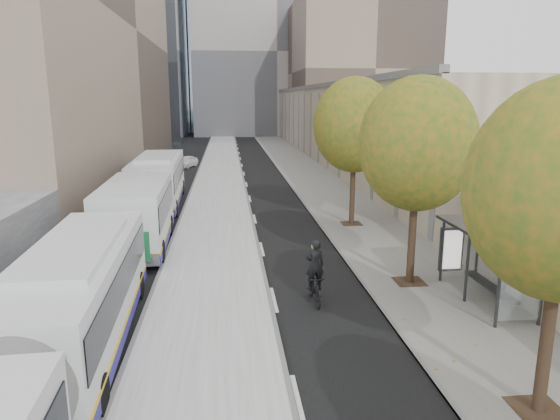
{
  "coord_description": "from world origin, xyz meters",
  "views": [
    {
      "loc": [
        -3.16,
        -4.2,
        6.86
      ],
      "look_at": [
        -1.11,
        15.12,
        2.5
      ],
      "focal_mm": 32.0,
      "sensor_mm": 36.0,
      "label": 1
    }
  ],
  "objects": [
    {
      "name": "bus_platform",
      "position": [
        -3.88,
        35.0,
        0.07
      ],
      "size": [
        4.25,
        150.0,
        0.15
      ],
      "primitive_type": "cube",
      "color": "#A9A9A9",
      "rests_on": "ground"
    },
    {
      "name": "sidewalk",
      "position": [
        4.12,
        35.0,
        0.04
      ],
      "size": [
        4.75,
        150.0,
        0.08
      ],
      "primitive_type": "cube",
      "color": "gray",
      "rests_on": "ground"
    },
    {
      "name": "building_tan",
      "position": [
        15.5,
        64.0,
        4.0
      ],
      "size": [
        18.0,
        92.0,
        8.0
      ],
      "primitive_type": "cube",
      "color": "tan",
      "rests_on": "ground"
    },
    {
      "name": "building_far_block",
      "position": [
        6.0,
        96.0,
        15.0
      ],
      "size": [
        30.0,
        18.0,
        30.0
      ],
      "primitive_type": "cube",
      "color": "#AEA69F",
      "rests_on": "ground"
    },
    {
      "name": "bus_shelter",
      "position": [
        5.69,
        10.96,
        2.19
      ],
      "size": [
        1.9,
        4.4,
        2.53
      ],
      "color": "#383A3F",
      "rests_on": "sidewalk"
    },
    {
      "name": "tree_c",
      "position": [
        3.6,
        13.0,
        5.25
      ],
      "size": [
        4.2,
        4.2,
        7.28
      ],
      "color": "black",
      "rests_on": "sidewalk"
    },
    {
      "name": "tree_d",
      "position": [
        3.6,
        22.0,
        5.47
      ],
      "size": [
        4.4,
        4.4,
        7.6
      ],
      "color": "black",
      "rests_on": "sidewalk"
    },
    {
      "name": "bus_near",
      "position": [
        -7.18,
        5.35,
        1.56
      ],
      "size": [
        3.21,
        17.22,
        2.85
      ],
      "rotation": [
        0.0,
        0.0,
        0.04
      ],
      "color": "silver",
      "rests_on": "ground"
    },
    {
      "name": "bus_far",
      "position": [
        -7.52,
        24.28,
        1.71
      ],
      "size": [
        3.3,
        18.8,
        3.12
      ],
      "rotation": [
        0.0,
        0.0,
        0.03
      ],
      "color": "silver",
      "rests_on": "ground"
    },
    {
      "name": "cyclist",
      "position": [
        -0.29,
        11.61,
        0.83
      ],
      "size": [
        0.67,
        1.77,
        2.24
      ],
      "rotation": [
        0.0,
        0.0,
        0.06
      ],
      "color": "black",
      "rests_on": "ground"
    },
    {
      "name": "distant_car",
      "position": [
        -7.29,
        46.95,
        0.59
      ],
      "size": [
        2.45,
        3.71,
        1.17
      ],
      "primitive_type": "imported",
      "rotation": [
        0.0,
        0.0,
        -0.34
      ],
      "color": "white",
      "rests_on": "ground"
    }
  ]
}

